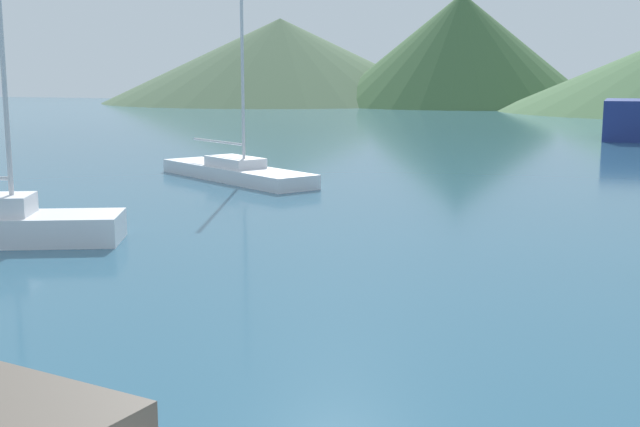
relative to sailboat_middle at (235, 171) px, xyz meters
name	(u,v)px	position (x,y,z in m)	size (l,w,h in m)	color
sailboat_middle	(235,171)	(0.00, 0.00, 0.00)	(8.47, 5.65, 8.00)	silver
hill_west	(280,61)	(-42.00, 86.86, 6.11)	(55.19, 55.19, 12.96)	#4C6647
hill_central	(461,50)	(-12.87, 85.46, 7.37)	(38.24, 38.24, 15.49)	#3D6038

